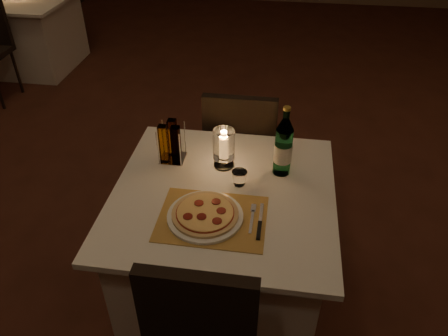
# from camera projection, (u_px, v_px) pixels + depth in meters

# --- Properties ---
(floor) EXTENTS (8.00, 10.00, 0.02)m
(floor) POSITION_uv_depth(u_px,v_px,m) (206.00, 212.00, 2.97)
(floor) COLOR #482017
(floor) RESTS_ON ground
(main_table) EXTENTS (1.00, 1.00, 0.74)m
(main_table) POSITION_uv_depth(u_px,v_px,m) (223.00, 248.00, 2.19)
(main_table) COLOR silver
(main_table) RESTS_ON ground
(chair_far) EXTENTS (0.42, 0.42, 0.90)m
(chair_far) POSITION_uv_depth(u_px,v_px,m) (241.00, 142.00, 2.65)
(chair_far) COLOR black
(chair_far) RESTS_ON ground
(placemat) EXTENTS (0.45, 0.34, 0.00)m
(placemat) POSITION_uv_depth(u_px,v_px,m) (212.00, 218.00, 1.83)
(placemat) COLOR #B7873F
(placemat) RESTS_ON main_table
(plate) EXTENTS (0.32, 0.32, 0.01)m
(plate) POSITION_uv_depth(u_px,v_px,m) (205.00, 216.00, 1.82)
(plate) COLOR white
(plate) RESTS_ON placemat
(pizza) EXTENTS (0.28, 0.28, 0.02)m
(pizza) POSITION_uv_depth(u_px,v_px,m) (205.00, 213.00, 1.81)
(pizza) COLOR #D8B77F
(pizza) RESTS_ON plate
(fork) EXTENTS (0.02, 0.18, 0.00)m
(fork) POSITION_uv_depth(u_px,v_px,m) (252.00, 216.00, 1.83)
(fork) COLOR silver
(fork) RESTS_ON placemat
(knife) EXTENTS (0.02, 0.22, 0.01)m
(knife) POSITION_uv_depth(u_px,v_px,m) (259.00, 227.00, 1.78)
(knife) COLOR black
(knife) RESTS_ON placemat
(tumbler) EXTENTS (0.07, 0.07, 0.07)m
(tumbler) POSITION_uv_depth(u_px,v_px,m) (239.00, 178.00, 1.99)
(tumbler) COLOR white
(tumbler) RESTS_ON main_table
(water_bottle) EXTENTS (0.08, 0.08, 0.35)m
(water_bottle) POSITION_uv_depth(u_px,v_px,m) (283.00, 147.00, 2.00)
(water_bottle) COLOR #549D6E
(water_bottle) RESTS_ON main_table
(hurricane_candle) EXTENTS (0.10, 0.10, 0.20)m
(hurricane_candle) POSITION_uv_depth(u_px,v_px,m) (224.00, 146.00, 2.06)
(hurricane_candle) COLOR white
(hurricane_candle) RESTS_ON main_table
(cruet_caddy) EXTENTS (0.12, 0.12, 0.21)m
(cruet_caddy) POSITION_uv_depth(u_px,v_px,m) (171.00, 143.00, 2.11)
(cruet_caddy) COLOR white
(cruet_caddy) RESTS_ON main_table
(neighbor_table_left) EXTENTS (1.00, 1.00, 0.74)m
(neighbor_table_left) POSITION_uv_depth(u_px,v_px,m) (29.00, 33.00, 4.67)
(neighbor_table_left) COLOR silver
(neighbor_table_left) RESTS_ON ground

